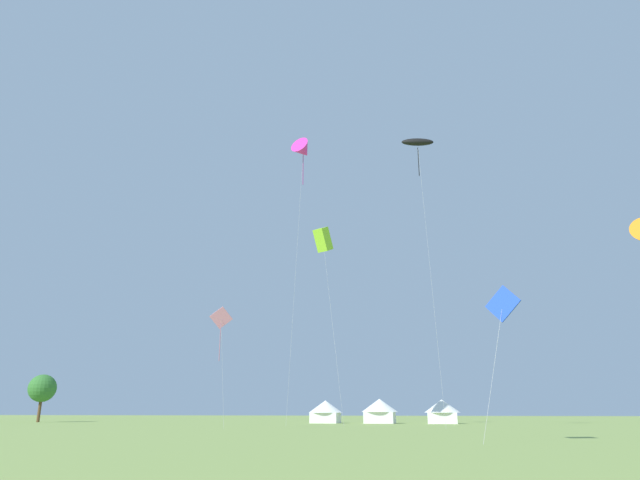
{
  "coord_description": "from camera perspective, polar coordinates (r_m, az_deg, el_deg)",
  "views": [
    {
      "loc": [
        8.23,
        -4.9,
        1.57
      ],
      "look_at": [
        0.0,
        32.0,
        12.89
      ],
      "focal_mm": 32.11,
      "sensor_mm": 36.0,
      "label": 1
    }
  ],
  "objects": [
    {
      "name": "kite_black_parafoil",
      "position": [
        63.68,
        9.7,
        9.56
      ],
      "size": [
        3.7,
        3.12,
        30.14
      ],
      "color": "black",
      "rests_on": "ground"
    },
    {
      "name": "tree_distant_left",
      "position": [
        96.23,
        -25.94,
        -13.16
      ],
      "size": [
        3.97,
        3.97,
        6.77
      ],
      "color": "brown",
      "rests_on": "ground"
    },
    {
      "name": "kite_magenta_delta",
      "position": [
        68.93,
        -1.68,
        8.93
      ],
      "size": [
        2.98,
        3.22,
        32.77
      ],
      "color": "#E02DA3",
      "rests_on": "ground"
    },
    {
      "name": "festival_tent_left",
      "position": [
        78.61,
        5.97,
        -16.47
      ],
      "size": [
        4.79,
        4.79,
        3.11
      ],
      "color": "white",
      "rests_on": "ground"
    },
    {
      "name": "festival_tent_center",
      "position": [
        79.8,
        0.55,
        -16.63
      ],
      "size": [
        4.5,
        4.5,
        2.92
      ],
      "color": "white",
      "rests_on": "ground"
    },
    {
      "name": "kite_lime_box",
      "position": [
        62.77,
        0.3,
        0.02
      ],
      "size": [
        3.47,
        3.04,
        21.03
      ],
      "color": "#99DB2D",
      "rests_on": "ground"
    },
    {
      "name": "festival_tent_right",
      "position": [
        78.06,
        12.08,
        -16.26
      ],
      "size": [
        4.57,
        4.57,
        2.97
      ],
      "color": "white",
      "rests_on": "ground"
    },
    {
      "name": "kite_blue_diamond",
      "position": [
        32.92,
        17.74,
        -6.13
      ],
      "size": [
        2.6,
        2.41,
        8.26
      ],
      "color": "blue",
      "rests_on": "ground"
    },
    {
      "name": "kite_pink_diamond",
      "position": [
        56.88,
        -9.83,
        -7.91
      ],
      "size": [
        2.09,
        1.1,
        11.31
      ],
      "color": "pink",
      "rests_on": "ground"
    }
  ]
}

